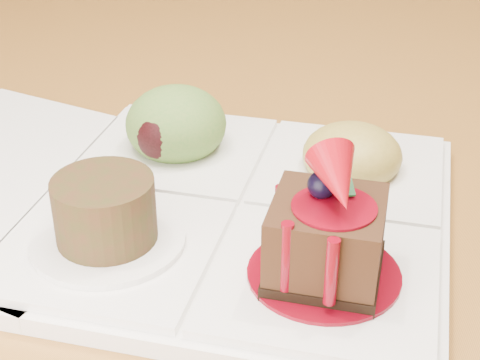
% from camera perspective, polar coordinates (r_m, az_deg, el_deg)
% --- Properties ---
extents(dining_table, '(1.00, 1.80, 0.75)m').
position_cam_1_polar(dining_table, '(0.79, 2.90, 3.67)').
color(dining_table, '#9E6A29').
rests_on(dining_table, ground).
extents(sampler_plate, '(0.34, 0.34, 0.11)m').
position_cam_1_polar(sampler_plate, '(0.50, -0.13, -1.04)').
color(sampler_plate, white).
rests_on(sampler_plate, dining_table).
extents(second_plate, '(0.24, 0.24, 0.01)m').
position_cam_1_polar(second_plate, '(0.58, -17.47, -0.07)').
color(second_plate, white).
rests_on(second_plate, dining_table).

